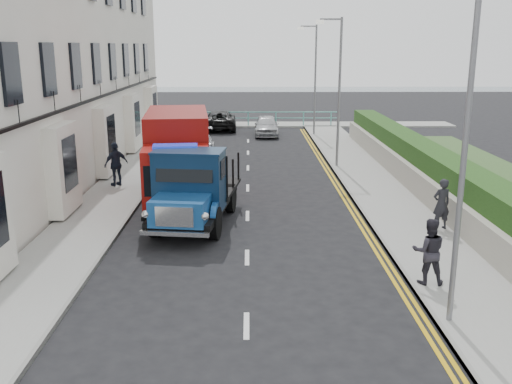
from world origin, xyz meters
name	(u,v)px	position (x,y,z in m)	size (l,w,h in m)	color
ground	(247,287)	(0.00, 0.00, 0.00)	(120.00, 120.00, 0.00)	black
pavement_west	(117,193)	(-5.20, 9.00, 0.06)	(2.40, 38.00, 0.12)	gray
pavement_east	(380,192)	(5.30, 9.00, 0.06)	(2.60, 38.00, 0.12)	gray
promenade	(248,125)	(0.00, 29.00, 0.06)	(30.00, 2.50, 0.12)	gray
sea_plane	(249,92)	(0.00, 60.00, 0.00)	(120.00, 120.00, 0.00)	#4C5C68
terrace_west	(29,12)	(-9.47, 13.00, 7.17)	(6.31, 30.20, 14.25)	white
garden_east	(429,172)	(7.21, 9.00, 0.90)	(1.45, 28.00, 1.75)	#B2AD9E
seafront_railing	(248,119)	(0.00, 28.20, 0.58)	(13.00, 0.08, 1.11)	#59B2A5
lamp_near	(459,138)	(4.18, -2.00, 4.00)	(1.23, 0.18, 7.00)	slate
lamp_mid	(337,84)	(4.18, 14.00, 4.00)	(1.23, 0.18, 7.00)	slate
lamp_far	(313,74)	(4.18, 24.00, 4.00)	(1.23, 0.18, 7.00)	slate
bedford_lorry	(191,193)	(-1.79, 4.61, 1.18)	(2.79, 5.63, 2.57)	black
red_lorry	(178,156)	(-2.57, 7.64, 1.80)	(2.81, 6.62, 3.37)	black
parked_car_front	(176,191)	(-2.60, 7.00, 0.67)	(1.58, 3.92, 1.33)	black
parked_car_mid	(185,168)	(-2.60, 10.33, 0.78)	(1.64, 4.71, 1.55)	#6593D8
parked_car_rear	(191,148)	(-2.82, 15.00, 0.78)	(2.20, 5.40, 1.57)	#B5B5BA
seafront_car_left	(220,120)	(-2.01, 27.00, 0.67)	(2.22, 4.81, 1.34)	black
seafront_car_right	(267,126)	(1.20, 24.17, 0.66)	(1.55, 3.85, 1.31)	#B5B6BA
pedestrian_east_near	(441,204)	(6.10, 4.16, 0.93)	(0.59, 0.39, 1.62)	black
pedestrian_east_far	(429,251)	(4.40, -0.07, 0.94)	(0.80, 0.62, 1.64)	#2A2730
pedestrian_west_near	(116,164)	(-5.40, 10.02, 1.02)	(1.05, 0.44, 1.80)	#19202E
pedestrian_west_far	(154,142)	(-4.87, 16.40, 0.88)	(0.75, 0.49, 1.53)	#3D342C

